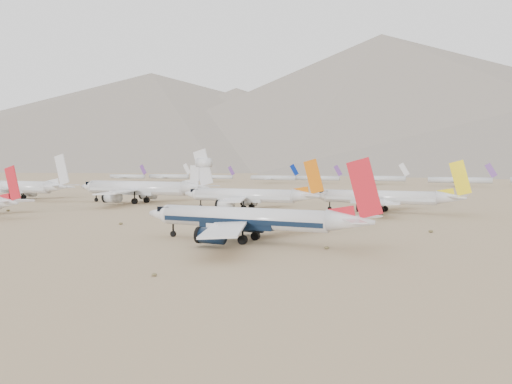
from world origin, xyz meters
TOP-DOWN VIEW (x-y plane):
  - ground at (0.00, 0.00)m, footprint 7000.00×7000.00m
  - main_airliner at (9.93, 2.81)m, footprint 43.84×42.82m
  - row2_gold_tail at (20.87, 73.16)m, footprint 44.26×43.28m
  - row2_orange_tail at (-19.35, 61.86)m, footprint 45.36×44.37m
  - row2_white_trijet at (-67.45, 70.99)m, footprint 56.67×55.39m
  - row2_white_twin at (-124.97, 63.32)m, footprint 52.47×51.34m
  - distant_storage_row at (3.37, 296.89)m, footprint 559.03×61.14m
  - mountain_range at (70.18, 1648.01)m, footprint 7354.00×3024.00m

SIDE VIEW (x-z plane):
  - ground at x=0.00m, z-range 0.00..0.00m
  - main_airliner at x=9.93m, z-range -3.48..11.99m
  - distant_storage_row at x=3.37m, z-range -3.02..11.83m
  - row2_gold_tail at x=20.87m, z-range -3.47..12.29m
  - row2_orange_tail at x=-19.35m, z-range -3.55..12.63m
  - row2_white_twin at x=-124.97m, z-range -4.10..14.65m
  - row2_white_trijet at x=-67.45m, z-range -4.23..15.86m
  - mountain_range at x=70.18m, z-range -44.68..425.32m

